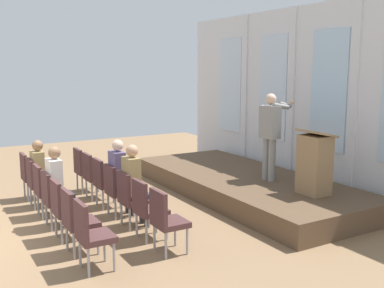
{
  "coord_description": "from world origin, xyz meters",
  "views": [
    {
      "loc": [
        7.41,
        -0.38,
        2.62
      ],
      "look_at": [
        0.16,
        3.87,
        1.21
      ],
      "focal_mm": 42.69,
      "sensor_mm": 36.0,
      "label": 1
    }
  ],
  "objects_px": {
    "audience_r0_c4": "(134,182)",
    "audience_r1_c1": "(41,170)",
    "chair_r0_c1": "(93,173)",
    "chair_r0_c3": "(116,187)",
    "chair_r0_c4": "(130,196)",
    "chair_r0_c5": "(147,206)",
    "chair_r0_c6": "(166,218)",
    "chair_r0_c2": "(104,180)",
    "chair_r1_c5": "(76,218)",
    "chair_r1_c1": "(37,180)",
    "chair_r1_c4": "(64,206)",
    "lectern": "(314,163)",
    "audience_r0_c3": "(120,174)",
    "audience_r1_c3": "(58,183)",
    "speaker": "(270,130)",
    "chair_r1_c6": "(90,231)",
    "chair_r0_c0": "(83,167)",
    "chair_r1_c3": "(54,196)",
    "chair_r1_c0": "(30,173)",
    "mic_stand": "(269,159)",
    "chair_r1_c2": "(45,187)"
  },
  "relations": [
    {
      "from": "chair_r1_c6",
      "to": "chair_r0_c0",
      "type": "bearing_deg",
      "value": 164.04
    },
    {
      "from": "chair_r0_c0",
      "to": "chair_r0_c1",
      "type": "bearing_deg",
      "value": 0.0
    },
    {
      "from": "mic_stand",
      "to": "chair_r0_c0",
      "type": "height_order",
      "value": "mic_stand"
    },
    {
      "from": "chair_r1_c1",
      "to": "audience_r1_c3",
      "type": "relative_size",
      "value": 0.69
    },
    {
      "from": "audience_r1_c1",
      "to": "chair_r1_c4",
      "type": "distance_m",
      "value": 1.92
    },
    {
      "from": "audience_r1_c3",
      "to": "chair_r1_c4",
      "type": "bearing_deg",
      "value": -7.12
    },
    {
      "from": "mic_stand",
      "to": "chair_r0_c5",
      "type": "distance_m",
      "value": 3.47
    },
    {
      "from": "audience_r1_c3",
      "to": "chair_r1_c5",
      "type": "distance_m",
      "value": 1.29
    },
    {
      "from": "chair_r1_c1",
      "to": "audience_r0_c4",
      "type": "bearing_deg",
      "value": 31.5
    },
    {
      "from": "chair_r0_c5",
      "to": "audience_r1_c1",
      "type": "relative_size",
      "value": 0.73
    },
    {
      "from": "chair_r0_c6",
      "to": "chair_r1_c6",
      "type": "height_order",
      "value": "same"
    },
    {
      "from": "chair_r1_c3",
      "to": "chair_r1_c6",
      "type": "bearing_deg",
      "value": 0.0
    },
    {
      "from": "audience_r0_c3",
      "to": "chair_r1_c6",
      "type": "relative_size",
      "value": 1.47
    },
    {
      "from": "chair_r1_c1",
      "to": "chair_r1_c3",
      "type": "bearing_deg",
      "value": 0.0
    },
    {
      "from": "audience_r0_c4",
      "to": "chair_r1_c3",
      "type": "relative_size",
      "value": 1.48
    },
    {
      "from": "audience_r0_c4",
      "to": "audience_r1_c1",
      "type": "bearing_deg",
      "value": -150.35
    },
    {
      "from": "chair_r0_c4",
      "to": "mic_stand",
      "type": "bearing_deg",
      "value": 97.56
    },
    {
      "from": "audience_r0_c3",
      "to": "chair_r0_c5",
      "type": "distance_m",
      "value": 1.29
    },
    {
      "from": "audience_r1_c1",
      "to": "chair_r1_c0",
      "type": "bearing_deg",
      "value": -172.55
    },
    {
      "from": "lectern",
      "to": "chair_r1_c6",
      "type": "height_order",
      "value": "lectern"
    },
    {
      "from": "chair_r0_c3",
      "to": "chair_r1_c6",
      "type": "relative_size",
      "value": 1.0
    },
    {
      "from": "chair_r0_c2",
      "to": "chair_r0_c3",
      "type": "distance_m",
      "value": 0.64
    },
    {
      "from": "chair_r1_c0",
      "to": "chair_r1_c1",
      "type": "bearing_deg",
      "value": 0.0
    },
    {
      "from": "chair_r1_c4",
      "to": "chair_r1_c6",
      "type": "relative_size",
      "value": 1.0
    },
    {
      "from": "chair_r0_c5",
      "to": "chair_r0_c6",
      "type": "distance_m",
      "value": 0.64
    },
    {
      "from": "chair_r1_c1",
      "to": "speaker",
      "type": "bearing_deg",
      "value": 66.08
    },
    {
      "from": "audience_r0_c3",
      "to": "chair_r1_c5",
      "type": "distance_m",
      "value": 1.74
    },
    {
      "from": "chair_r0_c6",
      "to": "chair_r1_c1",
      "type": "relative_size",
      "value": 1.0
    },
    {
      "from": "chair_r0_c2",
      "to": "chair_r0_c5",
      "type": "height_order",
      "value": "same"
    },
    {
      "from": "audience_r0_c4",
      "to": "chair_r1_c2",
      "type": "distance_m",
      "value": 1.74
    },
    {
      "from": "chair_r1_c3",
      "to": "chair_r1_c5",
      "type": "relative_size",
      "value": 1.0
    },
    {
      "from": "chair_r0_c2",
      "to": "chair_r1_c5",
      "type": "bearing_deg",
      "value": -29.76
    },
    {
      "from": "chair_r0_c1",
      "to": "audience_r0_c4",
      "type": "bearing_deg",
      "value": 2.34
    },
    {
      "from": "lectern",
      "to": "chair_r0_c2",
      "type": "relative_size",
      "value": 1.23
    },
    {
      "from": "chair_r0_c3",
      "to": "chair_r0_c4",
      "type": "bearing_deg",
      "value": 0.0
    },
    {
      "from": "chair_r0_c6",
      "to": "chair_r1_c6",
      "type": "relative_size",
      "value": 1.0
    },
    {
      "from": "chair_r0_c0",
      "to": "chair_r0_c2",
      "type": "relative_size",
      "value": 1.0
    },
    {
      "from": "mic_stand",
      "to": "audience_r1_c3",
      "type": "relative_size",
      "value": 1.15
    },
    {
      "from": "chair_r1_c0",
      "to": "chair_r0_c2",
      "type": "bearing_deg",
      "value": 40.62
    },
    {
      "from": "chair_r0_c3",
      "to": "audience_r0_c3",
      "type": "distance_m",
      "value": 0.24
    },
    {
      "from": "chair_r0_c0",
      "to": "lectern",
      "type": "bearing_deg",
      "value": 39.76
    },
    {
      "from": "chair_r0_c4",
      "to": "audience_r0_c4",
      "type": "xyz_separation_m",
      "value": [
        -0.0,
        0.08,
        0.23
      ]
    },
    {
      "from": "chair_r0_c5",
      "to": "audience_r1_c3",
      "type": "relative_size",
      "value": 0.69
    },
    {
      "from": "lectern",
      "to": "chair_r1_c1",
      "type": "relative_size",
      "value": 1.23
    },
    {
      "from": "chair_r0_c2",
      "to": "chair_r1_c6",
      "type": "height_order",
      "value": "same"
    },
    {
      "from": "speaker",
      "to": "chair_r0_c6",
      "type": "bearing_deg",
      "value": -65.7
    },
    {
      "from": "speaker",
      "to": "chair_r0_c5",
      "type": "xyz_separation_m",
      "value": [
        0.72,
        -3.01,
        -0.87
      ]
    },
    {
      "from": "speaker",
      "to": "lectern",
      "type": "bearing_deg",
      "value": 0.87
    },
    {
      "from": "audience_r0_c4",
      "to": "chair_r1_c6",
      "type": "bearing_deg",
      "value": -42.59
    },
    {
      "from": "chair_r0_c4",
      "to": "chair_r1_c5",
      "type": "bearing_deg",
      "value": -59.76
    }
  ]
}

